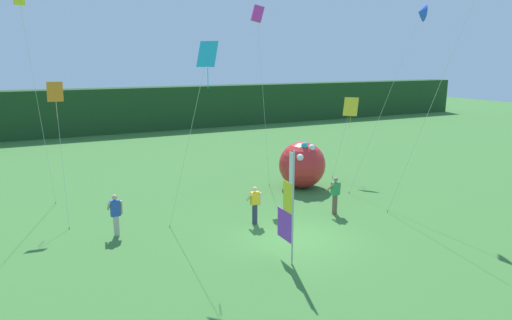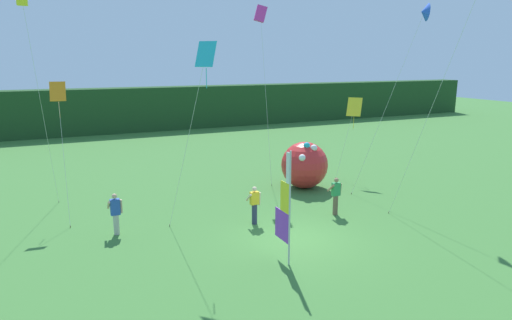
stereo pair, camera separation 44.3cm
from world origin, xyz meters
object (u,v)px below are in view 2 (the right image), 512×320
Objects in this scene: inflatable_balloon at (304,165)px; kite_yellow_diamond_3 at (354,109)px; kite_yellow_box_0 at (22,0)px; person_near_banner at (116,213)px; person_far_left at (254,204)px; banner_flag at (285,209)px; person_mid_field at (336,195)px; kite_cyan_diamond_1 at (204,63)px; kite_orange_diamond_4 at (58,97)px; kite_magenta_box_2 at (261,14)px; kite_blue_delta_5 at (424,13)px.

kite_yellow_diamond_3 is (3.68, 0.87, 2.73)m from inflatable_balloon.
kite_yellow_box_0 is at bearing -178.48° from kite_yellow_diamond_3.
person_near_banner is 5.51m from person_far_left.
banner_flag is 2.32× the size of person_mid_field.
kite_cyan_diamond_1 reaches higher than banner_flag.
kite_yellow_box_0 is at bearing -146.25° from kite_orange_diamond_4.
person_mid_field is 0.18× the size of kite_magenta_box_2.
kite_yellow_box_0 is (-7.37, 7.97, 7.07)m from banner_flag.
kite_blue_delta_5 reaches higher than inflatable_balloon.
person_near_banner is at bearing -165.26° from inflatable_balloon.
inflatable_balloon is at bearing 14.74° from person_near_banner.
banner_flag is 2.42× the size of person_far_left.
person_near_banner is at bearing 169.75° from person_mid_field.
kite_magenta_box_2 is 1.65× the size of kite_orange_diamond_4.
banner_flag is at bearing -124.71° from inflatable_balloon.
kite_blue_delta_5 reaches higher than person_mid_field.
kite_yellow_box_0 is (-12.59, 0.44, 7.69)m from inflatable_balloon.
inflatable_balloon reaches higher than person_far_left.
kite_orange_diamond_4 is (-6.96, 4.93, 4.27)m from person_far_left.
inflatable_balloon is 12.30m from kite_orange_diamond_4.
person_near_banner is 0.17× the size of kite_magenta_box_2.
person_mid_field is 3.74m from person_far_left.
kite_cyan_diamond_1 is (-6.03, -0.43, 5.67)m from person_mid_field.
banner_flag is 3.86m from person_far_left.
banner_flag is 5.76m from kite_cyan_diamond_1.
kite_yellow_diamond_3 is 0.50× the size of kite_blue_delta_5.
person_far_left is at bearing -140.49° from inflatable_balloon.
kite_orange_diamond_4 is at bearing 161.15° from kite_blue_delta_5.
person_mid_field is at bearing -22.11° from kite_yellow_box_0.
person_far_left is at bearing -117.10° from kite_magenta_box_2.
inflatable_balloon is at bearing 77.50° from person_mid_field.
kite_magenta_box_2 reaches higher than kite_cyan_diamond_1.
person_near_banner is 5.87m from kite_orange_diamond_4.
person_near_banner is 0.65× the size of inflatable_balloon.
inflatable_balloon is at bearing 34.07° from kite_cyan_diamond_1.
kite_cyan_diamond_1 is at bearing -145.93° from inflatable_balloon.
person_far_left is (-3.71, 0.44, -0.04)m from person_mid_field.
banner_flag is 1.52× the size of inflatable_balloon.
kite_yellow_diamond_3 reaches higher than person_near_banner.
person_near_banner is 12.94m from kite_magenta_box_2.
person_far_left is (0.56, 3.69, -1.01)m from banner_flag.
person_mid_field is at bearing -131.93° from kite_yellow_diamond_3.
kite_blue_delta_5 is at bearing 2.65° from person_mid_field.
kite_yellow_diamond_3 is (10.66, 5.59, -2.59)m from kite_cyan_diamond_1.
banner_flag reaches higher than inflatable_balloon.
person_far_left is 0.17× the size of kite_magenta_box_2.
kite_cyan_diamond_1 is 0.80× the size of kite_blue_delta_5.
person_mid_field is 10.61m from kite_magenta_box_2.
kite_orange_diamond_4 is (-10.21, -1.43, -3.89)m from kite_magenta_box_2.
kite_orange_diamond_4 is (0.97, 0.65, -3.81)m from kite_yellow_box_0.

